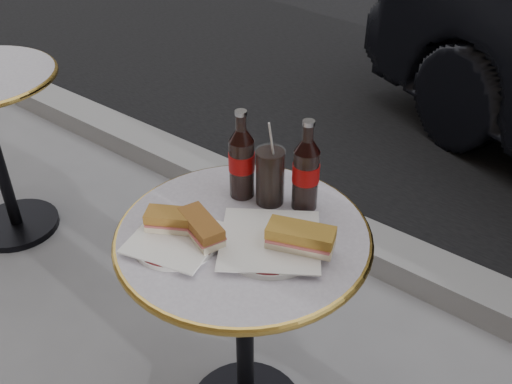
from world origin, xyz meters
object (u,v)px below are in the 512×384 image
Objects in this scene: plate_left at (176,240)px; cola_bottle_right at (306,165)px; cola_glass at (270,176)px; cola_bottle_left at (242,154)px; plate_right at (270,243)px; bistro_table at (245,335)px.

cola_bottle_right is at bearing 63.21° from plate_left.
plate_left is at bearing -116.79° from cola_bottle_right.
cola_glass is at bearing 74.69° from plate_left.
plate_left is 1.33× the size of cola_glass.
plate_right is at bearing -33.27° from cola_bottle_left.
plate_left is (-0.10, -0.13, 0.37)m from bistro_table.
cola_bottle_right is (0.16, 0.06, 0.00)m from cola_bottle_left.
cola_bottle_left and cola_bottle_right have the same top height.
plate_right reaches higher than bistro_table.
cola_glass is (-0.02, 0.14, 0.44)m from bistro_table.
cola_glass is at bearing 13.83° from cola_bottle_left.
cola_glass is (-0.11, 0.14, 0.07)m from plate_right.
plate_left is 0.27m from cola_bottle_left.
cola_glass is (0.07, 0.27, 0.07)m from plate_left.
cola_bottle_left is at bearing -160.17° from cola_bottle_right.
cola_bottle_right is at bearing 97.94° from plate_right.
plate_right reaches higher than plate_left.
cola_glass is (-0.08, -0.04, -0.05)m from cola_bottle_right.
plate_left is 0.22m from plate_right.
cola_bottle_left reaches higher than plate_left.
plate_left is at bearing -105.31° from cola_glass.
cola_bottle_left is at bearing -166.17° from cola_glass.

